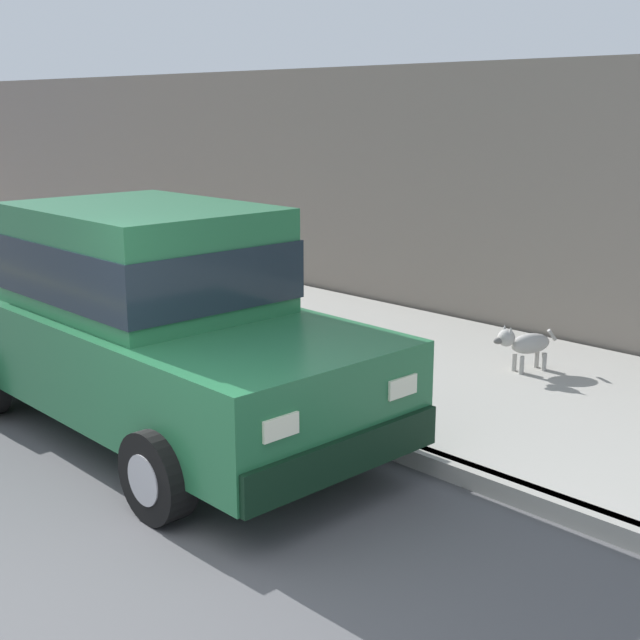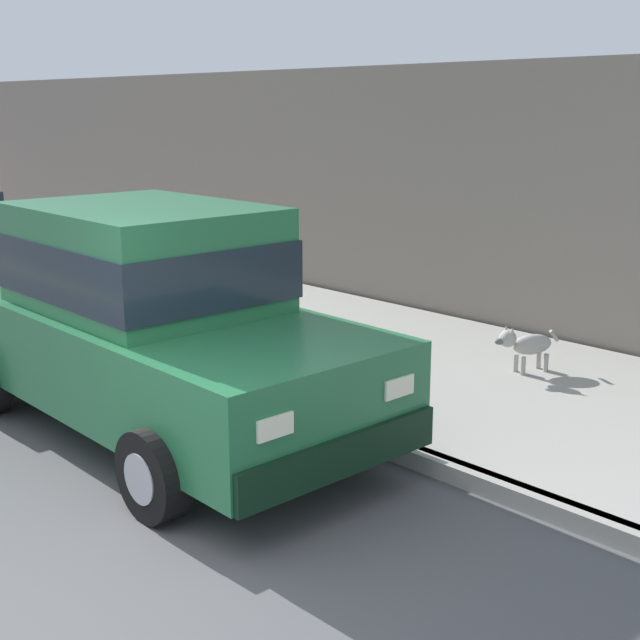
# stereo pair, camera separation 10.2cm
# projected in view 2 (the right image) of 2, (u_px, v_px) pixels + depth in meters

# --- Properties ---
(ground_plane) EXTENTS (80.00, 80.00, 0.00)m
(ground_plane) POSITION_uv_depth(u_px,v_px,m) (17.00, 634.00, 4.53)
(ground_plane) COLOR #4C4C4F
(curb) EXTENTS (0.16, 64.00, 0.14)m
(curb) POSITION_uv_depth(u_px,v_px,m) (412.00, 456.00, 6.65)
(curb) COLOR gray
(curb) RESTS_ON ground
(sidewalk) EXTENTS (3.60, 64.00, 0.14)m
(sidewalk) POSITION_uv_depth(u_px,v_px,m) (541.00, 402.00, 7.86)
(sidewalk) COLOR #99968E
(sidewalk) RESTS_ON ground
(car_green_sedan) EXTENTS (2.09, 4.63, 1.92)m
(car_green_sedan) POSITION_uv_depth(u_px,v_px,m) (150.00, 318.00, 7.17)
(car_green_sedan) COLOR #23663D
(car_green_sedan) RESTS_ON ground
(dog_grey) EXTENTS (0.72, 0.36, 0.49)m
(dog_grey) POSITION_uv_depth(u_px,v_px,m) (526.00, 344.00, 8.43)
(dog_grey) COLOR #999691
(dog_grey) RESTS_ON sidewalk
(fire_hydrant) EXTENTS (0.34, 0.24, 0.72)m
(fire_hydrant) POSITION_uv_depth(u_px,v_px,m) (203.00, 320.00, 9.19)
(fire_hydrant) COLOR red
(fire_hydrant) RESTS_ON sidewalk
(building_facade) EXTENTS (0.50, 20.00, 3.20)m
(building_facade) POSITION_uv_depth(u_px,v_px,m) (292.00, 181.00, 12.92)
(building_facade) COLOR slate
(building_facade) RESTS_ON ground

